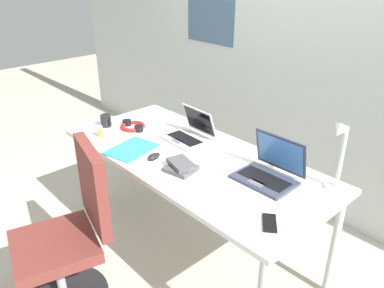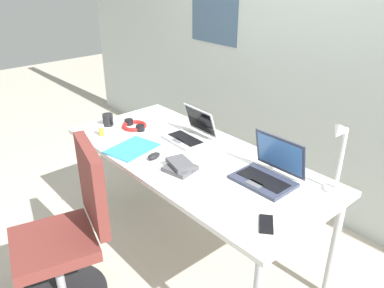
{
  "view_description": "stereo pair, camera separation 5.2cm",
  "coord_description": "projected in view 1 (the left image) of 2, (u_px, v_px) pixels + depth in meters",
  "views": [
    {
      "loc": [
        1.57,
        -1.43,
        1.84
      ],
      "look_at": [
        0.0,
        0.0,
        0.82
      ],
      "focal_mm": 35.92,
      "sensor_mm": 36.0,
      "label": 1
    },
    {
      "loc": [
        1.6,
        -1.4,
        1.84
      ],
      "look_at": [
        0.0,
        0.0,
        0.82
      ],
      "focal_mm": 35.92,
      "sensor_mm": 36.0,
      "label": 2
    }
  ],
  "objects": [
    {
      "name": "office_chair",
      "position": [
        70.0,
        244.0,
        2.16
      ],
      "size": [
        0.54,
        0.59,
        0.97
      ],
      "color": "black",
      "rests_on": "ground_plane"
    },
    {
      "name": "headphones",
      "position": [
        133.0,
        126.0,
        2.78
      ],
      "size": [
        0.21,
        0.18,
        0.04
      ],
      "color": "red",
      "rests_on": "desk"
    },
    {
      "name": "laptop_near_mouse",
      "position": [
        269.0,
        171.0,
        2.12
      ],
      "size": [
        0.33,
        0.28,
        0.24
      ],
      "color": "#33384C",
      "rests_on": "desk"
    },
    {
      "name": "laptop_center",
      "position": [
        189.0,
        134.0,
        2.59
      ],
      "size": [
        0.3,
        0.28,
        0.21
      ],
      "color": "#B7BABC",
      "rests_on": "desk"
    },
    {
      "name": "computer_mouse",
      "position": [
        154.0,
        156.0,
        2.34
      ],
      "size": [
        0.08,
        0.11,
        0.03
      ],
      "primitive_type": "ellipsoid",
      "rotation": [
        0.0,
        0.0,
        0.22
      ],
      "color": "black",
      "rests_on": "desk"
    },
    {
      "name": "paper_folder_by_keyboard",
      "position": [
        131.0,
        149.0,
        2.46
      ],
      "size": [
        0.29,
        0.35,
        0.01
      ],
      "primitive_type": "cube",
      "rotation": [
        0.0,
        0.0,
        0.23
      ],
      "color": "#338CC6",
      "rests_on": "desk"
    },
    {
      "name": "desk",
      "position": [
        192.0,
        164.0,
        2.42
      ],
      "size": [
        1.8,
        0.8,
        0.74
      ],
      "color": "white",
      "rests_on": "ground_plane"
    },
    {
      "name": "ground_plane",
      "position": [
        192.0,
        248.0,
        2.71
      ],
      "size": [
        12.0,
        12.0,
        0.0
      ],
      "primitive_type": "plane",
      "color": "#B7AD9E"
    },
    {
      "name": "desk_lamp",
      "position": [
        339.0,
        158.0,
        1.94
      ],
      "size": [
        0.12,
        0.18,
        0.4
      ],
      "color": "white",
      "rests_on": "desk"
    },
    {
      "name": "wall_back",
      "position": [
        302.0,
        41.0,
        2.82
      ],
      "size": [
        6.0,
        0.13,
        2.6
      ],
      "color": "#B2BCB7",
      "rests_on": "ground_plane"
    },
    {
      "name": "pill_bottle",
      "position": [
        100.0,
        131.0,
        2.63
      ],
      "size": [
        0.04,
        0.04,
        0.08
      ],
      "color": "gold",
      "rests_on": "desk"
    },
    {
      "name": "coffee_mug",
      "position": [
        106.0,
        121.0,
        2.79
      ],
      "size": [
        0.11,
        0.08,
        0.09
      ],
      "color": "black",
      "rests_on": "desk"
    },
    {
      "name": "cell_phone",
      "position": [
        270.0,
        223.0,
        1.77
      ],
      "size": [
        0.14,
        0.15,
        0.01
      ],
      "primitive_type": "cube",
      "rotation": [
        0.0,
        0.0,
        0.69
      ],
      "color": "black",
      "rests_on": "desk"
    },
    {
      "name": "book_stack",
      "position": [
        181.0,
        166.0,
        2.21
      ],
      "size": [
        0.2,
        0.18,
        0.05
      ],
      "color": "#4C4C51",
      "rests_on": "desk"
    }
  ]
}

